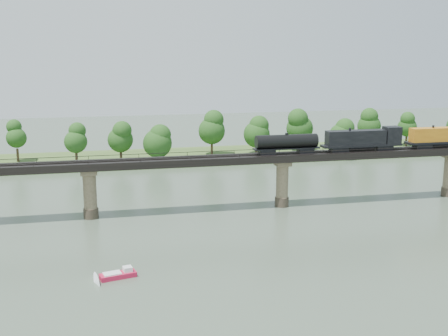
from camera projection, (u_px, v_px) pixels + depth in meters
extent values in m
plane|color=#3B4B3B|center=(338.00, 256.00, 92.16)|extent=(400.00, 400.00, 0.00)
cube|color=#355120|center=(226.00, 155.00, 173.15)|extent=(300.00, 24.00, 1.60)
cylinder|color=#473A2D|center=(91.00, 213.00, 112.30)|extent=(3.00, 3.00, 2.00)
cylinder|color=#8A795A|center=(90.00, 191.00, 111.34)|extent=(2.60, 2.60, 9.00)
cube|color=#8A795A|center=(89.00, 172.00, 110.49)|extent=(3.20, 3.20, 1.00)
cylinder|color=#473A2D|center=(282.00, 202.00, 120.59)|extent=(3.00, 3.00, 2.00)
cylinder|color=#8A795A|center=(282.00, 181.00, 119.64)|extent=(2.60, 2.60, 9.00)
cube|color=#8A795A|center=(283.00, 163.00, 118.79)|extent=(3.20, 3.20, 1.00)
cylinder|color=#473A2D|center=(448.00, 192.00, 128.89)|extent=(3.00, 3.00, 2.00)
cube|color=black|center=(283.00, 157.00, 118.52)|extent=(220.00, 5.00, 1.50)
cube|color=black|center=(284.00, 154.00, 117.63)|extent=(220.00, 0.12, 0.16)
cube|color=black|center=(282.00, 153.00, 119.06)|extent=(220.00, 0.12, 0.16)
cube|color=black|center=(286.00, 153.00, 115.92)|extent=(220.00, 0.10, 0.10)
cube|color=black|center=(279.00, 148.00, 120.50)|extent=(220.00, 0.10, 0.10)
cube|color=black|center=(286.00, 154.00, 115.99)|extent=(0.08, 0.08, 0.70)
cube|color=black|center=(279.00, 150.00, 120.58)|extent=(0.08, 0.08, 0.70)
cylinder|color=#382619|center=(18.00, 155.00, 159.17)|extent=(0.70, 0.70, 3.71)
sphere|color=#174112|center=(16.00, 138.00, 158.12)|extent=(5.67, 5.67, 5.67)
sphere|color=#174112|center=(16.00, 127.00, 157.46)|extent=(4.25, 4.25, 4.25)
cylinder|color=#382619|center=(77.00, 158.00, 155.10)|extent=(0.70, 0.70, 3.51)
sphere|color=#174112|center=(76.00, 142.00, 154.11)|extent=(6.31, 6.31, 6.31)
sphere|color=#174112|center=(75.00, 131.00, 153.48)|extent=(4.73, 4.73, 4.73)
cylinder|color=#382619|center=(121.00, 155.00, 160.06)|extent=(0.70, 0.70, 3.34)
sphere|color=#174112|center=(120.00, 140.00, 159.11)|extent=(7.18, 7.18, 7.18)
sphere|color=#174112|center=(120.00, 130.00, 158.52)|extent=(5.39, 5.39, 5.39)
cylinder|color=#382619|center=(158.00, 156.00, 159.66)|extent=(0.70, 0.70, 2.83)
sphere|color=#174112|center=(157.00, 143.00, 158.86)|extent=(8.26, 8.26, 8.26)
sphere|color=#174112|center=(157.00, 135.00, 158.36)|extent=(6.19, 6.19, 6.19)
cylinder|color=#382619|center=(212.00, 148.00, 169.30)|extent=(0.70, 0.70, 3.96)
sphere|color=#174112|center=(212.00, 131.00, 168.18)|extent=(8.07, 8.07, 8.07)
sphere|color=#174112|center=(212.00, 120.00, 167.47)|extent=(6.05, 6.05, 6.05)
cylinder|color=#382619|center=(256.00, 149.00, 170.72)|extent=(0.70, 0.70, 3.27)
sphere|color=#174112|center=(257.00, 134.00, 169.80)|extent=(8.03, 8.03, 8.03)
sphere|color=#174112|center=(257.00, 125.00, 169.22)|extent=(6.02, 6.02, 6.02)
cylinder|color=#382619|center=(299.00, 145.00, 174.70)|extent=(0.70, 0.70, 3.92)
sphere|color=#174112|center=(300.00, 128.00, 173.59)|extent=(8.29, 8.29, 8.29)
sphere|color=#174112|center=(300.00, 118.00, 172.89)|extent=(6.21, 6.21, 6.21)
cylinder|color=#382619|center=(341.00, 149.00, 170.42)|extent=(0.70, 0.70, 3.02)
sphere|color=#174112|center=(342.00, 136.00, 169.56)|extent=(7.74, 7.74, 7.74)
sphere|color=#174112|center=(342.00, 128.00, 169.03)|extent=(5.80, 5.80, 5.80)
cylinder|color=#382619|center=(368.00, 142.00, 181.36)|extent=(0.70, 0.70, 3.80)
sphere|color=#174112|center=(369.00, 126.00, 180.29)|extent=(7.47, 7.47, 7.47)
sphere|color=#174112|center=(370.00, 116.00, 179.61)|extent=(5.60, 5.60, 5.60)
cylinder|color=#382619|center=(406.00, 141.00, 184.46)|extent=(0.70, 0.70, 3.38)
sphere|color=#174112|center=(407.00, 127.00, 183.50)|extent=(6.23, 6.23, 6.23)
sphere|color=#174112|center=(408.00, 119.00, 182.90)|extent=(4.67, 4.67, 4.67)
cube|color=black|center=(422.00, 146.00, 125.01)|extent=(3.80, 2.28, 1.04)
cube|color=black|center=(443.00, 142.00, 125.95)|extent=(18.04, 2.85, 0.47)
cube|color=orange|center=(438.00, 134.00, 125.28)|extent=(13.29, 2.56, 3.04)
cylinder|color=black|center=(443.00, 144.00, 126.06)|extent=(5.70, 1.33, 1.33)
cube|color=black|center=(383.00, 147.00, 123.04)|extent=(3.80, 2.28, 1.04)
cube|color=black|center=(339.00, 149.00, 120.87)|extent=(3.80, 2.28, 1.04)
cube|color=black|center=(361.00, 145.00, 121.81)|extent=(18.04, 2.85, 0.47)
cube|color=black|center=(356.00, 137.00, 121.14)|extent=(13.29, 2.56, 3.04)
cube|color=black|center=(392.00, 135.00, 122.86)|extent=(3.42, 2.85, 3.61)
cylinder|color=black|center=(361.00, 147.00, 121.92)|extent=(5.70, 1.33, 1.33)
cube|color=black|center=(305.00, 150.00, 119.29)|extent=(3.32, 2.09, 1.04)
cube|color=black|center=(267.00, 152.00, 117.52)|extent=(3.32, 2.09, 1.04)
cube|color=black|center=(286.00, 148.00, 118.28)|extent=(14.24, 2.28, 0.28)
cylinder|color=black|center=(287.00, 141.00, 117.95)|extent=(13.29, 2.85, 2.85)
cylinder|color=black|center=(287.00, 134.00, 117.63)|extent=(0.66, 0.66, 0.47)
cube|color=#BE153A|center=(118.00, 275.00, 83.35)|extent=(5.64, 3.10, 0.75)
cube|color=white|center=(112.00, 274.00, 82.90)|extent=(2.86, 2.15, 0.27)
cube|color=white|center=(128.00, 269.00, 83.82)|extent=(1.54, 1.54, 0.75)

